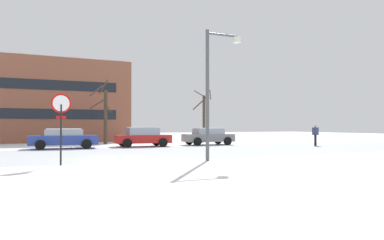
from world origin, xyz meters
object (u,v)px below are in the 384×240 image
object	(u,v)px
stop_sign	(61,115)
parked_car_red	(143,137)
street_lamp	(214,81)
parked_car_gray	(208,136)
parked_car_blue	(64,138)
pedestrian_crossing	(315,133)

from	to	relation	value
stop_sign	parked_car_red	xyz separation A→B (m)	(6.34, 10.77, -1.22)
street_lamp	parked_car_gray	xyz separation A→B (m)	(5.53, 11.59, -2.82)
street_lamp	parked_car_gray	distance (m)	13.15
parked_car_gray	parked_car_blue	bearing A→B (deg)	-178.68
street_lamp	parked_car_blue	world-z (taller)	street_lamp
pedestrian_crossing	parked_car_blue	bearing A→B (deg)	166.53
parked_car_blue	parked_car_red	size ratio (longest dim) A/B	1.08
parked_car_gray	pedestrian_crossing	distance (m)	8.30
pedestrian_crossing	stop_sign	bearing A→B (deg)	-161.31
parked_car_gray	stop_sign	bearing A→B (deg)	-137.35
parked_car_blue	parked_car_red	xyz separation A→B (m)	(5.51, 0.11, 0.03)
street_lamp	parked_car_gray	size ratio (longest dim) A/B	1.41
parked_car_blue	pedestrian_crossing	size ratio (longest dim) A/B	2.72
parked_car_red	pedestrian_crossing	distance (m)	13.21
stop_sign	parked_car_blue	world-z (taller)	stop_sign
stop_sign	street_lamp	xyz separation A→B (m)	(6.31, -0.69, 1.57)
parked_car_red	pedestrian_crossing	bearing A→B (deg)	-19.53
parked_car_red	parked_car_gray	bearing A→B (deg)	1.48
street_lamp	parked_car_blue	bearing A→B (deg)	115.80
street_lamp	parked_car_blue	size ratio (longest dim) A/B	1.30
parked_car_red	parked_car_gray	size ratio (longest dim) A/B	1.01
stop_sign	parked_car_gray	xyz separation A→B (m)	(11.84, 10.91, -1.25)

